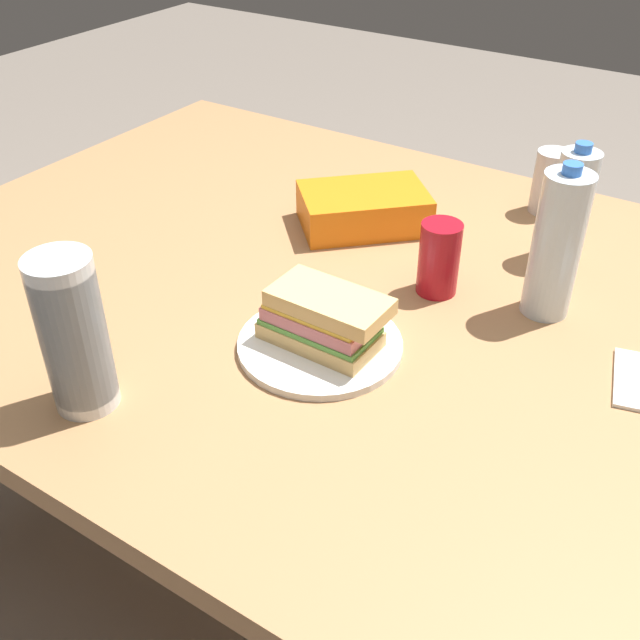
# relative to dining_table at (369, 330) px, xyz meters

# --- Properties ---
(ground_plane) EXTENTS (8.00, 8.00, 0.00)m
(ground_plane) POSITION_rel_dining_table_xyz_m (0.00, 0.00, -0.66)
(ground_plane) COLOR #70665B
(dining_table) EXTENTS (1.70, 1.15, 0.73)m
(dining_table) POSITION_rel_dining_table_xyz_m (0.00, 0.00, 0.00)
(dining_table) COLOR #9E7047
(dining_table) RESTS_ON ground_plane
(paper_plate) EXTENTS (0.24, 0.24, 0.01)m
(paper_plate) POSITION_rel_dining_table_xyz_m (0.01, -0.17, 0.08)
(paper_plate) COLOR white
(paper_plate) RESTS_ON dining_table
(sandwich) EXTENTS (0.18, 0.10, 0.08)m
(sandwich) POSITION_rel_dining_table_xyz_m (0.02, -0.17, 0.13)
(sandwich) COLOR #DBB26B
(sandwich) RESTS_ON paper_plate
(soda_can_red) EXTENTS (0.07, 0.07, 0.12)m
(soda_can_red) POSITION_rel_dining_table_xyz_m (0.09, 0.07, 0.13)
(soda_can_red) COLOR maroon
(soda_can_red) RESTS_ON dining_table
(chip_bag) EXTENTS (0.27, 0.27, 0.07)m
(chip_bag) POSITION_rel_dining_table_xyz_m (-0.13, 0.20, 0.11)
(chip_bag) COLOR orange
(chip_bag) RESTS_ON dining_table
(water_bottle_tall) EXTENTS (0.07, 0.07, 0.25)m
(water_bottle_tall) POSITION_rel_dining_table_xyz_m (0.25, 0.11, 0.19)
(water_bottle_tall) COLOR silver
(water_bottle_tall) RESTS_ON dining_table
(plastic_cup_stack) EXTENTS (0.08, 0.08, 0.22)m
(plastic_cup_stack) POSITION_rel_dining_table_xyz_m (-0.18, -0.44, 0.18)
(plastic_cup_stack) COLOR silver
(plastic_cup_stack) RESTS_ON dining_table
(water_bottle_spare) EXTENTS (0.07, 0.07, 0.21)m
(water_bottle_spare) POSITION_rel_dining_table_xyz_m (0.22, 0.29, 0.17)
(water_bottle_spare) COLOR silver
(water_bottle_spare) RESTS_ON dining_table
(soda_can_silver) EXTENTS (0.07, 0.07, 0.12)m
(soda_can_silver) POSITION_rel_dining_table_xyz_m (0.14, 0.44, 0.13)
(soda_can_silver) COLOR silver
(soda_can_silver) RESTS_ON dining_table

